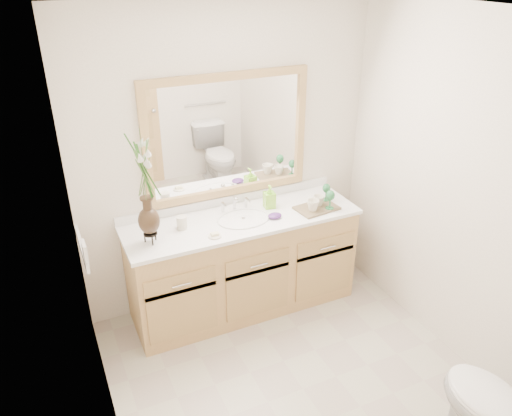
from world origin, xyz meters
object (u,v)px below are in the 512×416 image
tumbler (182,222)px  tray (317,208)px  flower_vase (144,178)px  soap_bottle (269,198)px

tumbler → tray: (1.07, -0.15, -0.04)m
flower_vase → soap_bottle: (1.00, 0.14, -0.41)m
tumbler → tray: 1.08m
flower_vase → tray: size_ratio=2.20×
tray → tumbler: bearing=165.6°
flower_vase → tumbler: (0.26, 0.10, -0.44)m
tray → flower_vase: bearing=171.5°
tumbler → tray: bearing=-7.7°
flower_vase → tumbler: 0.52m
flower_vase → soap_bottle: flower_vase is taller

